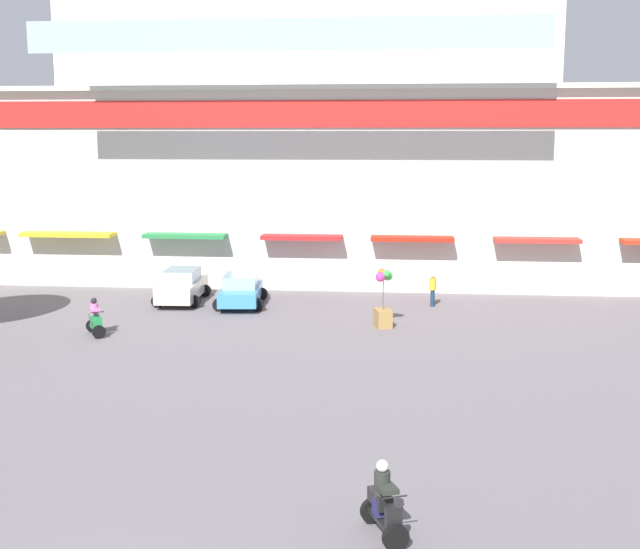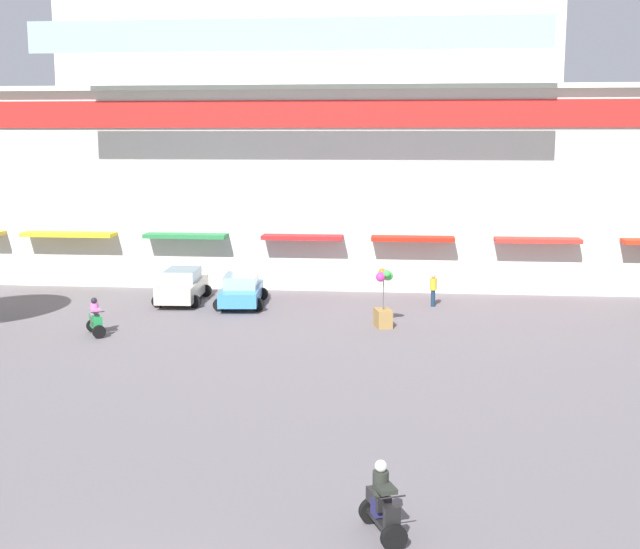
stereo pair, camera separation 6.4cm
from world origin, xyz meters
TOP-DOWN VIEW (x-y plane):
  - ground_plane at (0.00, 13.00)m, footprint 128.00×128.00m
  - colonial_building at (-0.00, 36.39)m, footprint 41.98×17.55m
  - parked_car_0 at (-5.14, 26.52)m, footprint 2.42×4.42m
  - parked_car_1 at (-2.20, 26.00)m, footprint 2.57×4.31m
  - scooter_rider_3 at (-6.82, 19.75)m, footprint 1.15×1.40m
  - scooter_rider_5 at (4.94, 4.27)m, footprint 1.01×1.44m
  - pedestrian_0 at (6.66, 26.71)m, footprint 0.45×0.45m
  - balloon_vendor_cart at (4.49, 22.29)m, footprint 0.83×1.03m

SIDE VIEW (x-z plane):
  - ground_plane at x=0.00m, z-range 0.00..0.00m
  - scooter_rider_3 at x=-6.82m, z-range -0.13..1.37m
  - scooter_rider_5 at x=4.94m, z-range -0.14..1.40m
  - parked_car_1 at x=-2.20m, z-range 0.00..1.45m
  - parked_car_0 at x=-5.14m, z-range 0.00..1.59m
  - pedestrian_0 at x=6.66m, z-range 0.11..1.65m
  - balloon_vendor_cart at x=4.49m, z-range -0.17..2.27m
  - colonial_building at x=0.00m, z-range -1.38..18.54m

